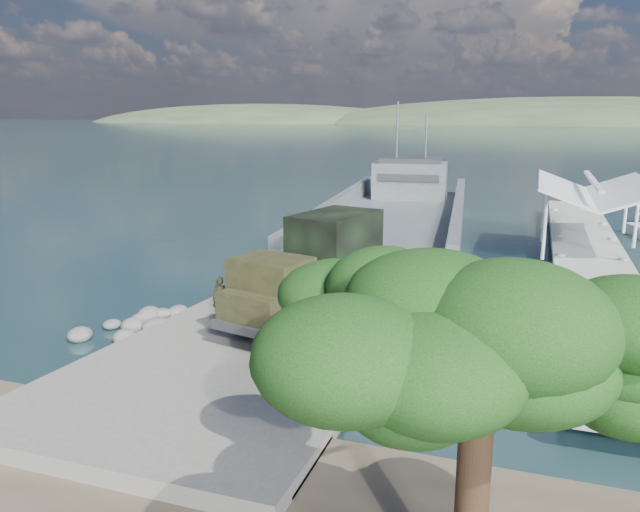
# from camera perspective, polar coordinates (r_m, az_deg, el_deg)

# --- Properties ---
(ground) EXTENTS (1400.00, 1400.00, 0.00)m
(ground) POSITION_cam_1_polar(r_m,az_deg,el_deg) (24.72, -5.68, -8.75)
(ground) COLOR #1C4043
(ground) RESTS_ON ground
(boat_ramp) EXTENTS (10.00, 18.00, 0.50)m
(boat_ramp) POSITION_cam_1_polar(r_m,az_deg,el_deg) (23.79, -6.71, -9.02)
(boat_ramp) COLOR slate
(boat_ramp) RESTS_ON ground
(shoreline_rocks) EXTENTS (3.20, 5.60, 0.90)m
(shoreline_rocks) POSITION_cam_1_polar(r_m,az_deg,el_deg) (28.13, -16.87, -6.53)
(shoreline_rocks) COLOR #565653
(shoreline_rocks) RESTS_ON ground
(distant_headlands) EXTENTS (1000.00, 240.00, 48.00)m
(distant_headlands) POSITION_cam_1_polar(r_m,az_deg,el_deg) (582.26, 23.53, 10.99)
(distant_headlands) COLOR #33482D
(distant_headlands) RESTS_ON ground
(pier) EXTENTS (6.40, 44.00, 6.10)m
(pier) POSITION_cam_1_polar(r_m,az_deg,el_deg) (40.40, 23.35, 1.16)
(pier) COLOR #BABCB0
(pier) RESTS_ON ground
(landing_craft) EXTENTS (12.51, 37.44, 10.93)m
(landing_craft) POSITION_cam_1_polar(r_m,az_deg,el_deg) (45.60, 6.92, 2.47)
(landing_craft) COLOR #4B5559
(landing_craft) RESTS_ON ground
(military_truck) EXTENTS (4.82, 9.62, 4.29)m
(military_truck) POSITION_cam_1_polar(r_m,az_deg,el_deg) (26.78, -0.41, -1.05)
(military_truck) COLOR black
(military_truck) RESTS_ON boat_ramp
(soldier) EXTENTS (0.73, 0.54, 1.80)m
(soldier) POSITION_cam_1_polar(r_m,az_deg,el_deg) (25.64, -9.06, -4.72)
(soldier) COLOR black
(soldier) RESTS_ON boat_ramp
(overhang_tree) EXTENTS (7.18, 6.61, 6.52)m
(overhang_tree) POSITION_cam_1_polar(r_m,az_deg,el_deg) (10.73, 12.07, -8.58)
(overhang_tree) COLOR #2F2013
(overhang_tree) RESTS_ON ground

